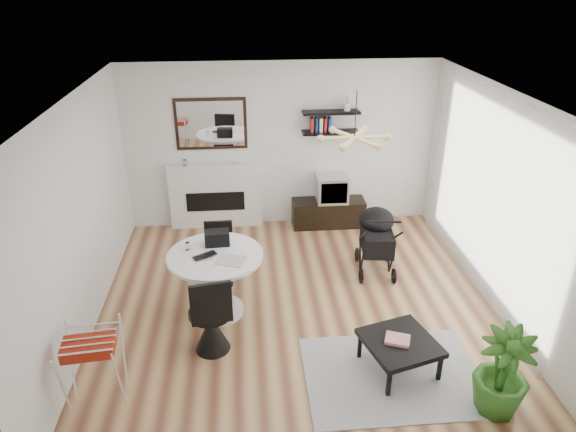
{
  "coord_description": "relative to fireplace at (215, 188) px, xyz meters",
  "views": [
    {
      "loc": [
        -0.6,
        -5.43,
        3.96
      ],
      "look_at": [
        -0.08,
        0.4,
        1.11
      ],
      "focal_mm": 32.0,
      "sensor_mm": 36.0,
      "label": 1
    }
  ],
  "objects": [
    {
      "name": "floor",
      "position": [
        1.1,
        -2.42,
        -0.69
      ],
      "size": [
        5.0,
        5.0,
        0.0
      ],
      "primitive_type": "plane",
      "color": "brown",
      "rests_on": "ground"
    },
    {
      "name": "ceiling",
      "position": [
        1.1,
        -2.42,
        2.01
      ],
      "size": [
        5.0,
        5.0,
        0.0
      ],
      "primitive_type": "plane",
      "color": "white",
      "rests_on": "wall_back"
    },
    {
      "name": "wall_back",
      "position": [
        1.1,
        0.08,
        0.66
      ],
      "size": [
        5.0,
        0.0,
        5.0
      ],
      "primitive_type": "plane",
      "rotation": [
        1.57,
        0.0,
        0.0
      ],
      "color": "white",
      "rests_on": "floor"
    },
    {
      "name": "wall_left",
      "position": [
        -1.4,
        -2.42,
        0.66
      ],
      "size": [
        0.0,
        5.0,
        5.0
      ],
      "primitive_type": "plane",
      "rotation": [
        1.57,
        0.0,
        1.57
      ],
      "color": "white",
      "rests_on": "floor"
    },
    {
      "name": "wall_right",
      "position": [
        3.6,
        -2.42,
        0.66
      ],
      "size": [
        0.0,
        5.0,
        5.0
      ],
      "primitive_type": "plane",
      "rotation": [
        1.57,
        0.0,
        -1.57
      ],
      "color": "white",
      "rests_on": "floor"
    },
    {
      "name": "sheer_curtain",
      "position": [
        3.5,
        -2.22,
        0.66
      ],
      "size": [
        0.04,
        3.6,
        2.6
      ],
      "primitive_type": "cube",
      "color": "white",
      "rests_on": "wall_right"
    },
    {
      "name": "fireplace",
      "position": [
        0.0,
        0.0,
        0.0
      ],
      "size": [
        1.5,
        0.17,
        2.16
      ],
      "color": "white",
      "rests_on": "floor"
    },
    {
      "name": "shelf_lower",
      "position": [
        1.88,
        -0.05,
        0.91
      ],
      "size": [
        0.9,
        0.25,
        0.04
      ],
      "primitive_type": "cube",
      "color": "black",
      "rests_on": "wall_back"
    },
    {
      "name": "shelf_upper",
      "position": [
        1.88,
        -0.05,
        1.23
      ],
      "size": [
        0.9,
        0.25,
        0.04
      ],
      "primitive_type": "cube",
      "color": "black",
      "rests_on": "wall_back"
    },
    {
      "name": "pendant_lamp",
      "position": [
        1.8,
        -2.12,
        1.46
      ],
      "size": [
        0.9,
        0.9,
        0.1
      ],
      "primitive_type": null,
      "color": "#DEBB74",
      "rests_on": "ceiling"
    },
    {
      "name": "tv_console",
      "position": [
        1.88,
        -0.14,
        -0.46
      ],
      "size": [
        1.2,
        0.42,
        0.45
      ],
      "primitive_type": "cube",
      "color": "black",
      "rests_on": "floor"
    },
    {
      "name": "crt_tv",
      "position": [
        1.92,
        -0.15,
        -0.01
      ],
      "size": [
        0.5,
        0.44,
        0.44
      ],
      "color": "silver",
      "rests_on": "tv_console"
    },
    {
      "name": "dining_table",
      "position": [
        0.1,
        -2.46,
        -0.12
      ],
      "size": [
        1.16,
        1.16,
        0.85
      ],
      "color": "white",
      "rests_on": "floor"
    },
    {
      "name": "laptop",
      "position": [
        0.01,
        -2.54,
        0.18
      ],
      "size": [
        0.35,
        0.31,
        0.02
      ],
      "primitive_type": "imported",
      "rotation": [
        0.0,
        0.0,
        0.54
      ],
      "color": "black",
      "rests_on": "dining_table"
    },
    {
      "name": "black_bag",
      "position": [
        0.13,
        -2.21,
        0.26
      ],
      "size": [
        0.31,
        0.2,
        0.18
      ],
      "primitive_type": "cube",
      "rotation": [
        0.0,
        0.0,
        0.06
      ],
      "color": "black",
      "rests_on": "dining_table"
    },
    {
      "name": "newspaper",
      "position": [
        0.3,
        -2.62,
        0.17
      ],
      "size": [
        0.4,
        0.37,
        0.01
      ],
      "primitive_type": "cube",
      "rotation": [
        0.0,
        0.0,
        -0.36
      ],
      "color": "beige",
      "rests_on": "dining_table"
    },
    {
      "name": "drinking_glass",
      "position": [
        -0.23,
        -2.32,
        0.21
      ],
      "size": [
        0.06,
        0.06,
        0.1
      ],
      "primitive_type": "cylinder",
      "color": "white",
      "rests_on": "dining_table"
    },
    {
      "name": "chair_far",
      "position": [
        0.11,
        -1.79,
        -0.41
      ],
      "size": [
        0.42,
        0.42,
        0.88
      ],
      "rotation": [
        0.0,
        0.0,
        0.02
      ],
      "color": "black",
      "rests_on": "floor"
    },
    {
      "name": "chair_near",
      "position": [
        0.06,
        -3.17,
        -0.36
      ],
      "size": [
        0.5,
        0.52,
        1.02
      ],
      "rotation": [
        0.0,
        0.0,
        3.31
      ],
      "color": "black",
      "rests_on": "floor"
    },
    {
      "name": "drying_rack",
      "position": [
        -1.04,
        -3.85,
        -0.25
      ],
      "size": [
        0.59,
        0.56,
        0.82
      ],
      "rotation": [
        0.0,
        0.0,
        0.09
      ],
      "color": "white",
      "rests_on": "floor"
    },
    {
      "name": "stroller",
      "position": [
        2.32,
        -1.6,
        -0.25
      ],
      "size": [
        0.6,
        0.87,
        1.02
      ],
      "rotation": [
        0.0,
        0.0,
        -0.12
      ],
      "color": "black",
      "rests_on": "floor"
    },
    {
      "name": "rug",
      "position": [
        2.0,
        -3.76,
        -0.68
      ],
      "size": [
        1.88,
        1.35,
        0.01
      ],
      "primitive_type": "cube",
      "color": "#979797",
      "rests_on": "floor"
    },
    {
      "name": "coffee_table",
      "position": [
        2.08,
        -3.66,
        -0.35
      ],
      "size": [
        0.89,
        0.89,
        0.37
      ],
      "rotation": [
        0.0,
        0.0,
        0.28
      ],
      "color": "black",
      "rests_on": "rug"
    },
    {
      "name": "magazines",
      "position": [
        2.05,
        -3.66,
        -0.28
      ],
      "size": [
        0.31,
        0.28,
        0.04
      ],
      "primitive_type": "cube",
      "rotation": [
        0.0,
        0.0,
        -0.38
      ],
      "color": "#DF374A",
      "rests_on": "coffee_table"
    },
    {
      "name": "potted_plant",
      "position": [
        2.88,
        -4.31,
        -0.21
      ],
      "size": [
        0.67,
        0.67,
        0.95
      ],
      "primitive_type": "imported",
      "rotation": [
        0.0,
        0.0,
        -0.33
      ],
      "color": "#2C601B",
      "rests_on": "floor"
    }
  ]
}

